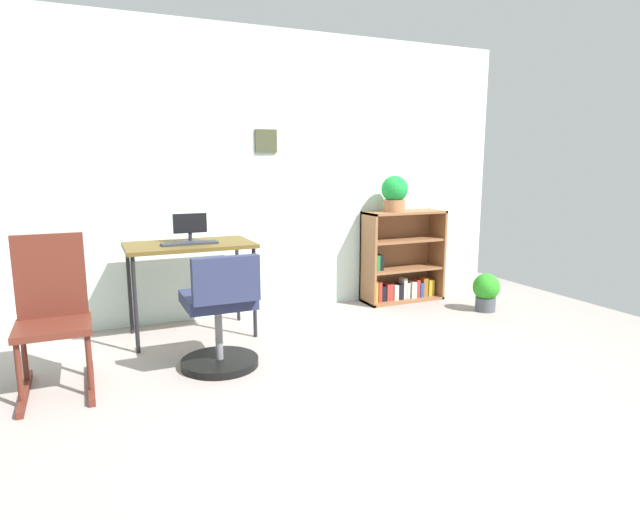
% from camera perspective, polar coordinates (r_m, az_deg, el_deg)
% --- Properties ---
extents(ground_plane, '(6.24, 6.24, 0.00)m').
position_cam_1_polar(ground_plane, '(3.10, 4.43, -15.56)').
color(ground_plane, gray).
extents(wall_back, '(5.20, 0.12, 2.50)m').
position_cam_1_polar(wall_back, '(4.79, -7.85, 9.06)').
color(wall_back, silver).
rests_on(wall_back, ground_plane).
extents(desk, '(0.96, 0.57, 0.74)m').
position_cam_1_polar(desk, '(4.24, -13.86, 0.90)').
color(desk, brown).
rests_on(desk, ground_plane).
extents(monitor, '(0.26, 0.15, 0.23)m').
position_cam_1_polar(monitor, '(4.27, -13.81, 3.41)').
color(monitor, '#262628').
rests_on(monitor, desk).
extents(keyboard, '(0.42, 0.11, 0.02)m').
position_cam_1_polar(keyboard, '(4.16, -13.85, 1.76)').
color(keyboard, '#282B32').
rests_on(keyboard, desk).
extents(office_chair, '(0.52, 0.55, 0.79)m').
position_cam_1_polar(office_chair, '(3.56, -10.69, -6.26)').
color(office_chair, black).
rests_on(office_chair, ground_plane).
extents(rocking_chair, '(0.42, 0.64, 0.94)m').
position_cam_1_polar(rocking_chair, '(3.58, -26.83, -5.09)').
color(rocking_chair, '#572319').
rests_on(rocking_chair, ground_plane).
extents(bookshelf_low, '(0.81, 0.30, 0.89)m').
position_cam_1_polar(bookshelf_low, '(5.32, 8.61, -0.17)').
color(bookshelf_low, brown).
rests_on(bookshelf_low, ground_plane).
extents(potted_plant_on_shelf, '(0.25, 0.25, 0.34)m').
position_cam_1_polar(potted_plant_on_shelf, '(5.13, 8.03, 7.18)').
color(potted_plant_on_shelf, '#9E6642').
rests_on(potted_plant_on_shelf, bookshelf_low).
extents(potted_plant_floor, '(0.25, 0.25, 0.35)m').
position_cam_1_polar(potted_plant_floor, '(5.13, 17.44, -3.17)').
color(potted_plant_floor, '#474C51').
rests_on(potted_plant_floor, ground_plane).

